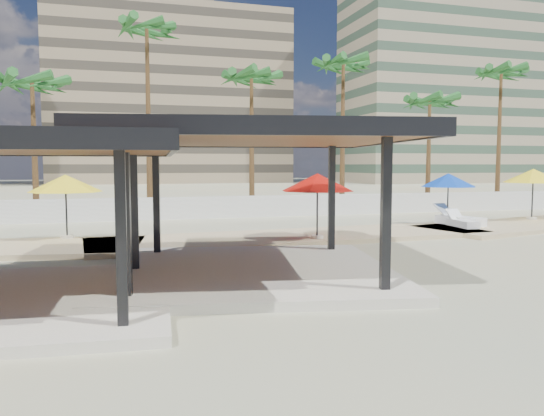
{
  "coord_description": "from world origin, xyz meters",
  "views": [
    {
      "loc": [
        -4.81,
        -12.64,
        2.93
      ],
      "look_at": [
        0.45,
        5.35,
        1.4
      ],
      "focal_mm": 35.0,
      "sensor_mm": 36.0,
      "label": 1
    }
  ],
  "objects_px": {
    "lounger_b": "(462,223)",
    "umbrella_c": "(317,183)",
    "lounger_c": "(459,220)",
    "pavilion_west": "(3,206)",
    "pavilion_central": "(251,189)"
  },
  "relations": [
    {
      "from": "pavilion_west",
      "to": "lounger_b",
      "type": "xyz_separation_m",
      "value": [
        16.96,
        8.22,
        -1.73
      ]
    },
    {
      "from": "pavilion_central",
      "to": "umbrella_c",
      "type": "distance_m",
      "value": 6.25
    },
    {
      "from": "pavilion_west",
      "to": "lounger_c",
      "type": "xyz_separation_m",
      "value": [
        17.31,
        8.93,
        -1.68
      ]
    },
    {
      "from": "pavilion_central",
      "to": "umbrella_c",
      "type": "bearing_deg",
      "value": 63.1
    },
    {
      "from": "pavilion_central",
      "to": "lounger_b",
      "type": "distance_m",
      "value": 13.3
    },
    {
      "from": "pavilion_central",
      "to": "lounger_c",
      "type": "height_order",
      "value": "pavilion_central"
    },
    {
      "from": "pavilion_central",
      "to": "lounger_b",
      "type": "bearing_deg",
      "value": 40.85
    },
    {
      "from": "pavilion_west",
      "to": "lounger_c",
      "type": "relative_size",
      "value": 2.89
    },
    {
      "from": "pavilion_west",
      "to": "umbrella_c",
      "type": "relative_size",
      "value": 2.28
    },
    {
      "from": "umbrella_c",
      "to": "pavilion_west",
      "type": "bearing_deg",
      "value": -145.19
    },
    {
      "from": "pavilion_west",
      "to": "pavilion_central",
      "type": "bearing_deg",
      "value": 20.01
    },
    {
      "from": "lounger_c",
      "to": "pavilion_central",
      "type": "bearing_deg",
      "value": 106.67
    },
    {
      "from": "lounger_b",
      "to": "umbrella_c",
      "type": "bearing_deg",
      "value": 108.1
    },
    {
      "from": "lounger_b",
      "to": "lounger_c",
      "type": "distance_m",
      "value": 0.79
    },
    {
      "from": "umbrella_c",
      "to": "pavilion_central",
      "type": "bearing_deg",
      "value": -127.38
    }
  ]
}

